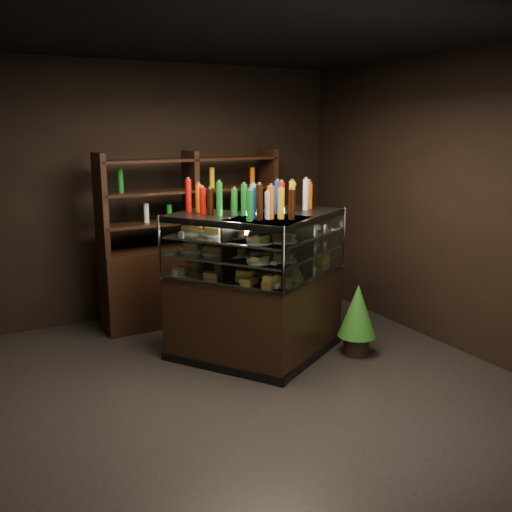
{
  "coord_description": "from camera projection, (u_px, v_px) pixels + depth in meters",
  "views": [
    {
      "loc": [
        -1.96,
        -4.12,
        2.26
      ],
      "look_at": [
        0.43,
        0.42,
        1.1
      ],
      "focal_mm": 40.0,
      "sensor_mm": 36.0,
      "label": 1
    }
  ],
  "objects": [
    {
      "name": "potted_conifer",
      "position": [
        358.0,
        309.0,
        5.72
      ],
      "size": [
        0.39,
        0.39,
        0.83
      ],
      "rotation": [
        0.0,
        0.0,
        0.1
      ],
      "color": "black",
      "rests_on": "ground"
    },
    {
      "name": "display_case",
      "position": [
        261.0,
        312.0,
        5.6
      ],
      "size": [
        1.89,
        1.48,
        1.46
      ],
      "rotation": [
        0.0,
        0.0,
        -0.21
      ],
      "color": "black",
      "rests_on": "ground"
    },
    {
      "name": "food_display",
      "position": [
        261.0,
        248.0,
        5.46
      ],
      "size": [
        1.5,
        1.1,
        0.45
      ],
      "color": "#BE8244",
      "rests_on": "display_case"
    },
    {
      "name": "room_shell",
      "position": [
        232.0,
        168.0,
        4.52
      ],
      "size": [
        5.02,
        5.02,
        3.01
      ],
      "color": "black",
      "rests_on": "ground"
    },
    {
      "name": "back_shelving",
      "position": [
        193.0,
        269.0,
        6.78
      ],
      "size": [
        2.18,
        0.52,
        2.0
      ],
      "rotation": [
        0.0,
        0.0,
        0.04
      ],
      "color": "black",
      "rests_on": "ground"
    },
    {
      "name": "ground",
      "position": [
        234.0,
        394.0,
        4.95
      ],
      "size": [
        5.0,
        5.0,
        0.0
      ],
      "primitive_type": "plane",
      "color": "black",
      "rests_on": "ground"
    },
    {
      "name": "bottles_top",
      "position": [
        261.0,
        200.0,
        5.36
      ],
      "size": [
        1.33,
        0.96,
        0.3
      ],
      "color": "black",
      "rests_on": "display_case"
    }
  ]
}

